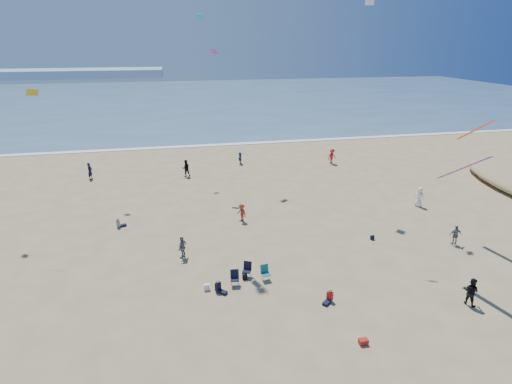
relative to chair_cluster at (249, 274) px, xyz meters
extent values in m
cube|color=#476B84|center=(-1.93, 85.24, -0.47)|extent=(220.00, 100.00, 0.06)
cube|color=white|center=(-1.93, 35.24, -0.46)|extent=(220.00, 1.20, 0.08)
cube|color=#7A8EA8|center=(-61.93, 160.24, 1.10)|extent=(110.00, 20.00, 3.20)
imported|color=black|center=(-2.98, 21.78, 0.45)|extent=(1.04, 0.88, 1.91)
imported|color=slate|center=(-3.97, 3.80, 0.32)|extent=(0.84, 1.03, 1.64)
imported|color=white|center=(17.43, 8.79, 0.40)|extent=(0.96, 1.05, 1.81)
imported|color=black|center=(11.90, -4.88, 0.35)|extent=(0.97, 1.04, 1.70)
imported|color=#A02C16|center=(1.07, 8.92, 0.26)|extent=(1.00, 1.13, 1.51)
imported|color=red|center=(14.77, 23.14, 0.43)|extent=(1.37, 1.07, 1.86)
imported|color=#2D527D|center=(3.73, 25.36, 0.23)|extent=(0.80, 1.43, 1.47)
imported|color=black|center=(-13.23, 22.99, 0.41)|extent=(0.66, 0.78, 1.83)
imported|color=gray|center=(15.82, 1.64, 0.27)|extent=(0.96, 0.54, 1.55)
cube|color=white|center=(-2.71, -0.42, -0.30)|extent=(0.35, 0.20, 0.40)
cube|color=black|center=(-0.24, 0.25, -0.31)|extent=(0.30, 0.22, 0.38)
cube|color=#B21F19|center=(4.52, -6.66, -0.35)|extent=(0.45, 0.30, 0.30)
cube|color=black|center=(10.23, 3.58, -0.33)|extent=(0.28, 0.18, 0.34)
cube|color=#791A8A|center=(-1.03, 6.60, 13.01)|extent=(0.66, 0.87, 0.33)
cube|color=white|center=(9.58, 6.32, 16.27)|extent=(0.63, 0.41, 0.71)
cube|color=gold|center=(-13.31, 9.41, 10.35)|extent=(0.87, 0.40, 0.43)
cube|color=#0895D9|center=(-0.68, 20.28, 15.84)|extent=(0.70, 0.52, 0.40)
cube|color=purple|center=(12.51, -1.71, 6.67)|extent=(0.35, 3.14, 2.21)
cube|color=#FF521A|center=(17.18, 3.35, 7.66)|extent=(0.35, 2.64, 1.87)
camera|label=1|loc=(-3.97, -21.15, 13.69)|focal=28.00mm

